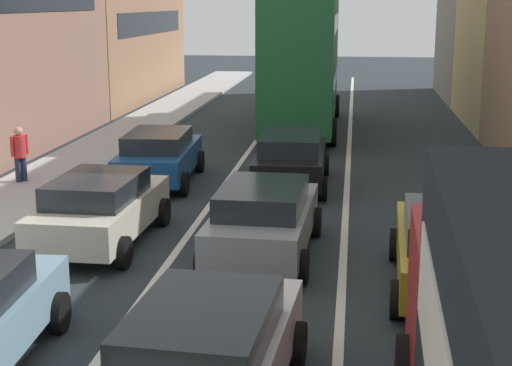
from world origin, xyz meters
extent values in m
cube|color=#B2B2B2|center=(-6.70, 20.00, 0.07)|extent=(2.60, 64.00, 0.14)
cube|color=silver|center=(-1.70, 20.00, 0.01)|extent=(0.16, 60.00, 0.01)
cube|color=silver|center=(1.70, 20.00, 0.01)|extent=(0.16, 60.00, 0.01)
cube|color=#9E7556|center=(-12.00, 36.67, 3.57)|extent=(7.00, 14.57, 7.15)
cube|color=black|center=(-8.48, 36.67, 3.93)|extent=(0.02, 11.73, 1.10)
cube|color=black|center=(3.82, 7.82, 1.81)|extent=(2.02, 0.09, 0.70)
cube|color=silver|center=(0.12, 6.32, 0.67)|extent=(2.06, 4.40, 0.70)
cube|color=#1E2328|center=(0.11, 6.12, 1.23)|extent=(1.73, 2.50, 0.52)
cylinder|color=black|center=(-0.71, 7.84, 0.32)|extent=(0.26, 0.65, 0.64)
cylinder|color=black|center=(1.13, 7.72, 0.32)|extent=(0.26, 0.65, 0.64)
cylinder|color=black|center=(-2.61, 8.37, 0.32)|extent=(0.26, 0.65, 0.64)
cube|color=gray|center=(0.10, 12.44, 0.67)|extent=(1.94, 4.36, 0.70)
cube|color=#1E2328|center=(0.10, 12.24, 1.23)|extent=(1.66, 2.46, 0.52)
cylinder|color=black|center=(-0.77, 13.93, 0.32)|extent=(0.24, 0.65, 0.64)
cylinder|color=black|center=(1.07, 13.87, 0.32)|extent=(0.24, 0.65, 0.64)
cylinder|color=black|center=(-0.86, 11.01, 0.32)|extent=(0.24, 0.65, 0.64)
cylinder|color=black|center=(0.98, 10.95, 0.32)|extent=(0.24, 0.65, 0.64)
cube|color=beige|center=(-3.38, 12.79, 0.67)|extent=(1.88, 4.33, 0.70)
cube|color=#1E2328|center=(-3.38, 12.59, 1.23)|extent=(1.63, 2.44, 0.52)
cylinder|color=black|center=(-4.27, 14.27, 0.32)|extent=(0.23, 0.64, 0.64)
cylinder|color=black|center=(-2.43, 14.24, 0.32)|extent=(0.23, 0.64, 0.64)
cylinder|color=black|center=(-4.32, 11.35, 0.32)|extent=(0.23, 0.64, 0.64)
cylinder|color=black|center=(-2.49, 11.31, 0.32)|extent=(0.23, 0.64, 0.64)
cube|color=black|center=(0.15, 18.42, 0.67)|extent=(1.89, 4.34, 0.70)
cube|color=#1E2328|center=(0.15, 18.22, 1.23)|extent=(1.63, 2.44, 0.52)
cylinder|color=black|center=(-0.80, 19.86, 0.32)|extent=(0.23, 0.64, 0.64)
cylinder|color=black|center=(1.04, 19.90, 0.32)|extent=(0.23, 0.64, 0.64)
cylinder|color=black|center=(-0.74, 16.94, 0.32)|extent=(0.23, 0.64, 0.64)
cylinder|color=black|center=(1.10, 16.97, 0.32)|extent=(0.23, 0.64, 0.64)
cube|color=#194C8C|center=(-3.56, 18.41, 0.67)|extent=(2.03, 4.39, 0.70)
cube|color=#1E2328|center=(-3.54, 18.21, 1.23)|extent=(1.71, 2.49, 0.52)
cylinder|color=black|center=(-4.55, 19.82, 0.32)|extent=(0.25, 0.65, 0.64)
cylinder|color=black|center=(-2.72, 19.92, 0.32)|extent=(0.25, 0.65, 0.64)
cylinder|color=black|center=(-4.39, 16.90, 0.32)|extent=(0.25, 0.65, 0.64)
cylinder|color=black|center=(-2.56, 17.00, 0.32)|extent=(0.25, 0.65, 0.64)
cube|color=#B29319|center=(3.58, 11.00, 0.67)|extent=(1.96, 4.37, 0.70)
cube|color=#1E2328|center=(3.57, 10.80, 1.23)|extent=(1.67, 2.47, 0.52)
cylinder|color=black|center=(2.71, 12.50, 0.32)|extent=(0.24, 0.65, 0.64)
cylinder|color=black|center=(4.55, 12.43, 0.32)|extent=(0.24, 0.65, 0.64)
cylinder|color=black|center=(2.60, 9.57, 0.32)|extent=(0.24, 0.65, 0.64)
cube|color=#1E6033|center=(-0.18, 27.83, 1.70)|extent=(2.60, 10.52, 2.40)
cube|color=black|center=(-0.18, 27.83, 2.06)|extent=(2.62, 9.89, 0.70)
cube|color=#1E6033|center=(-0.18, 27.83, 3.98)|extent=(2.60, 10.52, 2.16)
cube|color=black|center=(-0.18, 27.83, 4.22)|extent=(2.62, 9.89, 0.64)
cylinder|color=black|center=(-1.46, 31.60, 0.50)|extent=(0.31, 1.00, 1.00)
cylinder|color=black|center=(1.04, 31.62, 0.50)|extent=(0.31, 1.00, 1.00)
cylinder|color=black|center=(-1.40, 24.67, 0.50)|extent=(0.31, 1.00, 1.00)
cylinder|color=black|center=(1.10, 24.69, 0.50)|extent=(0.31, 1.00, 1.00)
cylinder|color=#262D47|center=(-7.30, 17.40, 0.41)|extent=(0.16, 0.16, 0.82)
cylinder|color=#262D47|center=(-7.19, 17.55, 0.41)|extent=(0.16, 0.16, 0.82)
cylinder|color=red|center=(-7.24, 17.48, 1.12)|extent=(0.34, 0.34, 0.60)
sphere|color=tan|center=(-7.24, 17.48, 1.54)|extent=(0.24, 0.24, 0.24)
cylinder|color=red|center=(-7.37, 17.29, 1.15)|extent=(0.10, 0.10, 0.55)
cylinder|color=red|center=(-7.12, 17.66, 1.15)|extent=(0.10, 0.10, 0.55)
camera|label=1|loc=(1.82, -2.20, 5.00)|focal=53.84mm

